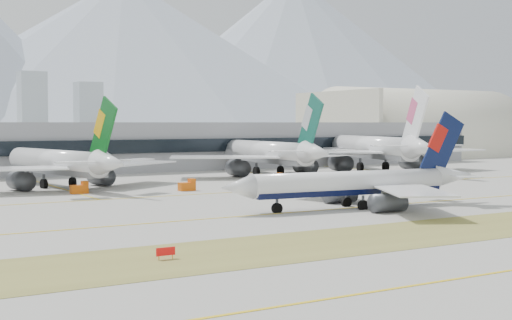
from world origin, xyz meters
TOP-DOWN VIEW (x-y plane):
  - ground at (0.00, 0.00)m, footprint 3000.00×3000.00m
  - taxiing_airliner at (9.17, -5.46)m, footprint 51.25×44.34m
  - widebody_eva at (-25.32, 59.39)m, footprint 56.90×56.39m
  - widebody_cathay at (36.86, 68.61)m, footprint 63.64×62.43m
  - widebody_china_air at (73.79, 67.02)m, footprint 69.17×68.97m
  - terminal at (0.00, 114.84)m, footprint 280.00×43.10m
  - hangar at (154.56, 135.00)m, footprint 91.00×60.00m
  - hold_sign_left at (-38.81, -32.00)m, footprint 2.20×0.15m
  - gse_extra at (-3.24, 38.29)m, footprint 3.55×2.00m
  - gse_b at (-25.38, 44.09)m, footprint 3.55×2.00m
  - gse_c at (22.84, 43.29)m, footprint 3.55×2.00m

SIDE VIEW (x-z plane):
  - ground at x=0.00m, z-range 0.00..0.00m
  - hangar at x=154.56m, z-range -29.86..30.14m
  - hold_sign_left at x=-38.81m, z-range 0.20..1.55m
  - gse_extra at x=-3.24m, z-range -0.25..2.35m
  - gse_b at x=-25.38m, z-range -0.25..2.35m
  - gse_c at x=22.84m, z-range -0.25..2.35m
  - taxiing_airliner at x=9.17m, z-range -4.46..12.76m
  - widebody_eva at x=-25.32m, z-range -4.83..15.79m
  - widebody_cathay at x=36.86m, z-range -5.33..17.42m
  - widebody_china_air at x=73.79m, z-range -5.95..19.45m
  - terminal at x=0.00m, z-range 0.00..15.00m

